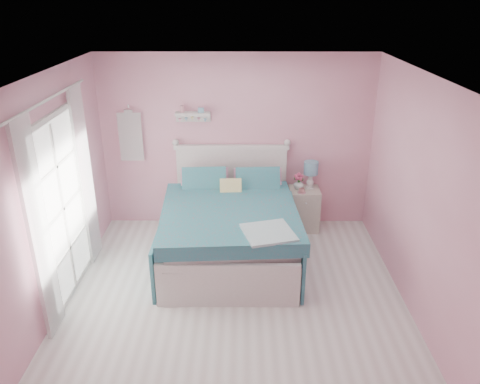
{
  "coord_description": "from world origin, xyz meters",
  "views": [
    {
      "loc": [
        0.09,
        -4.41,
        3.37
      ],
      "look_at": [
        0.06,
        1.2,
        0.95
      ],
      "focal_mm": 35.0,
      "sensor_mm": 36.0,
      "label": 1
    }
  ],
  "objects_px": {
    "nightstand": "(304,209)",
    "teacup": "(302,191)",
    "bed": "(230,230)",
    "table_lamp": "(311,170)",
    "vase": "(298,184)"
  },
  "relations": [
    {
      "from": "nightstand",
      "to": "vase",
      "type": "distance_m",
      "value": 0.41
    },
    {
      "from": "table_lamp",
      "to": "vase",
      "type": "distance_m",
      "value": 0.28
    },
    {
      "from": "teacup",
      "to": "vase",
      "type": "bearing_deg",
      "value": 102.21
    },
    {
      "from": "vase",
      "to": "teacup",
      "type": "height_order",
      "value": "vase"
    },
    {
      "from": "bed",
      "to": "teacup",
      "type": "relative_size",
      "value": 25.68
    },
    {
      "from": "nightstand",
      "to": "table_lamp",
      "type": "xyz_separation_m",
      "value": [
        0.08,
        0.05,
        0.61
      ]
    },
    {
      "from": "nightstand",
      "to": "table_lamp",
      "type": "bearing_deg",
      "value": 30.81
    },
    {
      "from": "table_lamp",
      "to": "teacup",
      "type": "xyz_separation_m",
      "value": [
        -0.14,
        -0.17,
        -0.26
      ]
    },
    {
      "from": "bed",
      "to": "nightstand",
      "type": "relative_size",
      "value": 3.49
    },
    {
      "from": "bed",
      "to": "vase",
      "type": "relative_size",
      "value": 14.39
    },
    {
      "from": "nightstand",
      "to": "teacup",
      "type": "distance_m",
      "value": 0.38
    },
    {
      "from": "bed",
      "to": "vase",
      "type": "xyz_separation_m",
      "value": [
        1.0,
        0.89,
        0.3
      ]
    },
    {
      "from": "bed",
      "to": "table_lamp",
      "type": "height_order",
      "value": "bed"
    },
    {
      "from": "nightstand",
      "to": "table_lamp",
      "type": "relative_size",
      "value": 1.53
    },
    {
      "from": "nightstand",
      "to": "teacup",
      "type": "xyz_separation_m",
      "value": [
        -0.06,
        -0.13,
        0.35
      ]
    }
  ]
}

